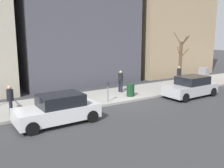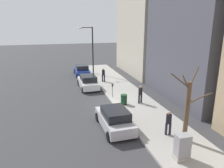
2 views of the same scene
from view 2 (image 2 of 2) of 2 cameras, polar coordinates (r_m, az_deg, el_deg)
name	(u,v)px [view 2 (image 2 of 2)]	position (r m, az deg, el deg)	size (l,w,h in m)	color
ground_plane	(111,103)	(20.37, -0.14, -5.00)	(120.00, 120.00, 0.00)	#38383A
sidewalk	(132,100)	(20.92, 5.16, -4.27)	(4.00, 36.00, 0.15)	#9E9B93
parked_car_silver	(115,119)	(15.42, 0.70, -9.13)	(2.02, 4.25, 1.52)	#B7B7BC
parked_car_white	(88,82)	(24.84, -6.26, 0.54)	(2.01, 4.24, 1.52)	white
parked_car_blue	(82,70)	(31.07, -7.89, 3.59)	(1.94, 4.21, 1.52)	#1E389E
parking_meter	(112,89)	(21.31, 0.13, -1.27)	(0.14, 0.10, 1.35)	slate
utility_box	(182,147)	(12.61, 17.87, -15.49)	(0.83, 0.61, 1.43)	#A8A399
streetlamp	(91,46)	(30.95, -5.55, 9.77)	(1.97, 0.32, 6.50)	black
bare_tree	(187,109)	(13.95, 19.08, -6.19)	(2.26, 1.35, 4.59)	brown
trash_bin	(124,99)	(19.58, 3.12, -4.03)	(0.56, 0.56, 0.90)	#14381E
pedestrian_near_meter	(169,122)	(14.70, 14.58, -9.47)	(0.38, 0.36, 1.66)	#1E1E2D
pedestrian_midblock	(140,93)	(19.78, 7.42, -2.44)	(0.40, 0.36, 1.66)	#1E1E2D
pedestrian_far_corner	(103,74)	(26.95, -2.25, 2.61)	(0.40, 0.36, 1.66)	#1E1E2D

